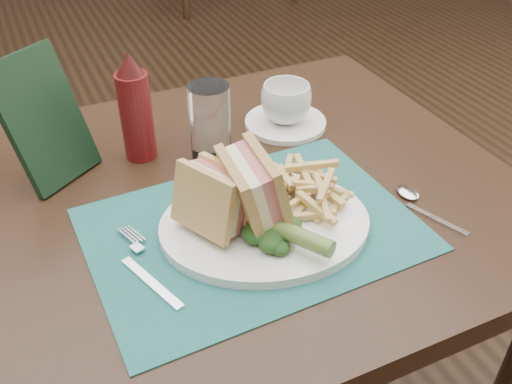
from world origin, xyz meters
The scene contains 16 objects.
floor centered at (0.00, 0.00, 0.00)m, with size 7.00×7.00×0.00m, color black.
table_main centered at (0.00, -0.50, 0.38)m, with size 0.90×0.75×0.75m, color black, non-canonical shape.
placemat centered at (-0.01, -0.60, 0.75)m, with size 0.46×0.33×0.00m, color #1B5953.
plate centered at (0.01, -0.61, 0.76)m, with size 0.30×0.24×0.01m, color white, non-canonical shape.
sandwich_half_a centered at (-0.08, -0.60, 0.82)m, with size 0.06×0.10×0.09m, color #DAB76A, non-canonical shape.
sandwich_half_b centered at (-0.02, -0.60, 0.82)m, with size 0.06×0.11×0.10m, color tan, non-canonical shape.
kale_garnish centered at (0.01, -0.66, 0.78)m, with size 0.11×0.08×0.03m, color #173714, non-canonical shape.
pickle_spear centered at (0.02, -0.67, 0.79)m, with size 0.02×0.02×0.12m, color #4D6B28.
fries_pile centered at (0.09, -0.59, 0.79)m, with size 0.18×0.20×0.05m, color tan, non-canonical shape.
fork centered at (-0.17, -0.62, 0.76)m, with size 0.03×0.17×0.01m, color silver, non-canonical shape.
spoon centered at (0.25, -0.67, 0.76)m, with size 0.03×0.15×0.01m, color silver, non-canonical shape.
saucer centered at (0.17, -0.36, 0.76)m, with size 0.15×0.15×0.01m, color white.
coffee_cup centered at (0.17, -0.36, 0.80)m, with size 0.09×0.09×0.07m, color white.
drinking_glass centered at (0.01, -0.40, 0.81)m, with size 0.07×0.07×0.13m, color white.
ketchup_bottle centered at (-0.10, -0.35, 0.84)m, with size 0.05×0.05×0.19m, color #560E10, non-canonical shape.
check_presenter centered at (-0.24, -0.34, 0.85)m, with size 0.13×0.01×0.21m, color black.
Camera 1 is at (-0.26, -1.17, 1.28)m, focal length 40.00 mm.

